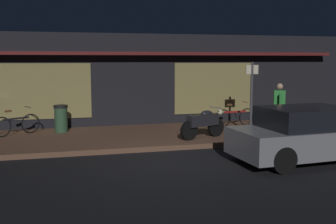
{
  "coord_description": "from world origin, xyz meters",
  "views": [
    {
      "loc": [
        -2.58,
        -10.04,
        2.64
      ],
      "look_at": [
        0.66,
        2.4,
        0.95
      ],
      "focal_mm": 43.02,
      "sensor_mm": 36.0,
      "label": 1
    }
  ],
  "objects": [
    {
      "name": "ground_plane",
      "position": [
        0.0,
        0.0,
        0.0
      ],
      "size": [
        60.0,
        60.0,
        0.0
      ],
      "primitive_type": "plane",
      "color": "black"
    },
    {
      "name": "sidewalk_slab",
      "position": [
        0.0,
        3.0,
        0.07
      ],
      "size": [
        18.0,
        4.0,
        0.15
      ],
      "primitive_type": "cube",
      "color": "brown",
      "rests_on": "ground_plane"
    },
    {
      "name": "storefront_building",
      "position": [
        0.0,
        6.39,
        1.8
      ],
      "size": [
        18.0,
        3.3,
        3.6
      ],
      "color": "black",
      "rests_on": "ground_plane"
    },
    {
      "name": "motorcycle",
      "position": [
        1.68,
        1.84,
        0.65
      ],
      "size": [
        1.64,
        0.8,
        0.97
      ],
      "color": "black",
      "rests_on": "sidewalk_slab"
    },
    {
      "name": "bicycle_parked",
      "position": [
        -4.13,
        3.89,
        0.51
      ],
      "size": [
        1.44,
        0.9,
        0.91
      ],
      "color": "black",
      "rests_on": "sidewalk_slab"
    },
    {
      "name": "bicycle_extra",
      "position": [
        3.58,
        3.69,
        0.51
      ],
      "size": [
        1.66,
        0.42,
        0.91
      ],
      "color": "black",
      "rests_on": "sidewalk_slab"
    },
    {
      "name": "person_bystander",
      "position": [
        4.63,
        2.36,
        1.03
      ],
      "size": [
        0.44,
        0.59,
        1.67
      ],
      "color": "#28232D",
      "rests_on": "sidewalk_slab"
    },
    {
      "name": "sign_post",
      "position": [
        3.52,
        2.26,
        1.51
      ],
      "size": [
        0.44,
        0.09,
        2.4
      ],
      "color": "#47474C",
      "rests_on": "sidewalk_slab"
    },
    {
      "name": "trash_bin",
      "position": [
        -2.7,
        4.12,
        0.62
      ],
      "size": [
        0.48,
        0.48,
        0.93
      ],
      "color": "#2D4C33",
      "rests_on": "sidewalk_slab"
    },
    {
      "name": "parked_car_far",
      "position": [
        3.54,
        -1.05,
        0.7
      ],
      "size": [
        4.21,
        2.04,
        1.42
      ],
      "color": "black",
      "rests_on": "ground_plane"
    }
  ]
}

